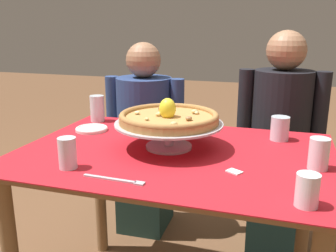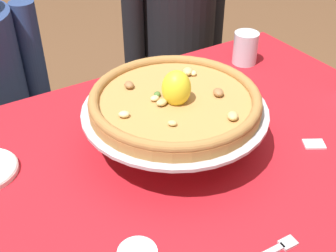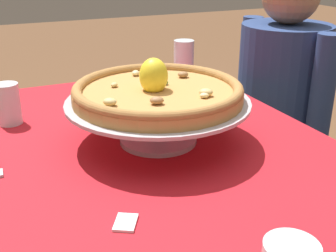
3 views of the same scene
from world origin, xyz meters
name	(u,v)px [view 2 (image 2 of 3)]	position (x,y,z in m)	size (l,w,h in m)	color
dining_table	(192,182)	(0.00, 0.00, 0.65)	(1.22, 0.87, 0.77)	olive
pizza_stand	(175,117)	(-0.03, 0.03, 0.84)	(0.43, 0.43, 0.11)	#B7B7C1
pizza	(175,100)	(-0.03, 0.03, 0.89)	(0.39, 0.39, 0.10)	#BC8447
water_glass_back_right	(245,50)	(0.39, 0.28, 0.81)	(0.08, 0.08, 0.10)	silver
sugar_packet	(314,144)	(0.26, -0.15, 0.77)	(0.05, 0.04, 0.01)	white
diner_right	(176,64)	(0.39, 0.69, 0.58)	(0.46, 0.33, 1.22)	#1E3833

